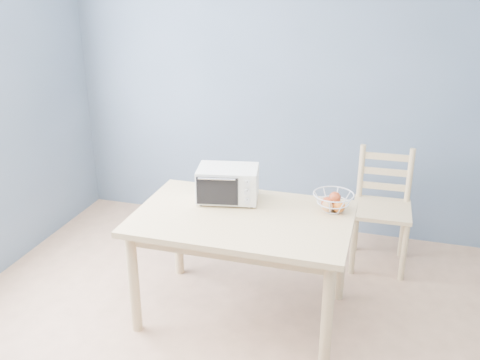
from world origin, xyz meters
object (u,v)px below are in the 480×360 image
(toaster_oven, at_px, (226,183))
(dining_chair, at_px, (382,210))
(fruit_basket, at_px, (333,202))
(dining_table, at_px, (242,229))

(toaster_oven, relative_size, dining_chair, 0.48)
(toaster_oven, bearing_deg, fruit_basket, -8.00)
(dining_table, height_order, dining_chair, dining_chair)
(toaster_oven, xyz_separation_m, dining_chair, (1.04, 0.78, -0.41))
(toaster_oven, relative_size, fruit_basket, 1.52)
(dining_chair, bearing_deg, toaster_oven, -144.75)
(dining_table, relative_size, toaster_oven, 3.12)
(toaster_oven, bearing_deg, dining_chair, 26.27)
(dining_table, height_order, fruit_basket, fruit_basket)
(dining_table, bearing_deg, dining_chair, 48.64)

